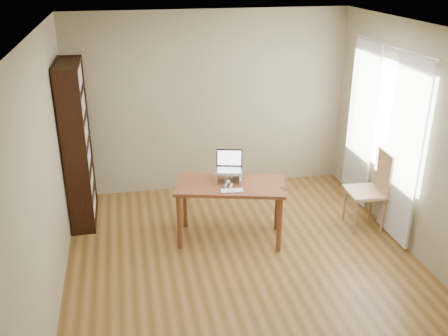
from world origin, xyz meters
The scene contains 10 objects.
room centered at (0.03, 0.01, 1.30)m, with size 4.04×4.54×2.64m.
bookshelf centered at (-1.83, 1.55, 1.05)m, with size 0.30×0.90×2.10m.
curtains centered at (1.92, 0.80, 1.17)m, with size 0.03×1.90×2.25m.
desk centered at (-0.05, 0.65, 0.64)m, with size 1.42×0.96×0.75m.
laptop_stand centered at (-0.05, 0.73, 0.83)m, with size 0.32×0.25×0.13m.
laptop centered at (-0.05, 0.79, 0.94)m, with size 0.36×0.33×0.22m.
keyboard centered at (-0.08, 0.43, 0.76)m, with size 0.28×0.15×0.02m.
coaster centered at (0.55, 0.41, 0.75)m, with size 0.10×0.10×0.01m, color #53331C.
cat centered at (-0.03, 0.76, 0.82)m, with size 0.25×0.49×0.16m.
chair centered at (1.78, 0.61, 0.56)m, with size 0.48×0.48×1.03m.
Camera 1 is at (-1.21, -4.61, 3.25)m, focal length 40.00 mm.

